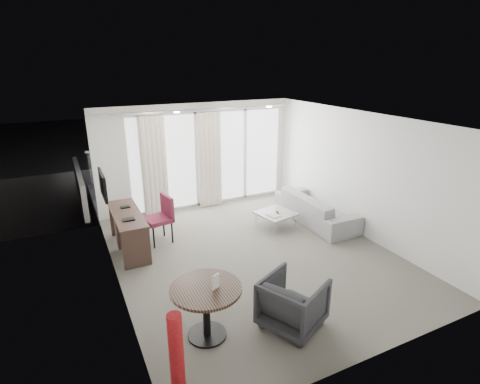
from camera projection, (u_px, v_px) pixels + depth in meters
name	position (u px, v px, depth m)	size (l,w,h in m)	color
floor	(254.00, 255.00, 7.24)	(5.00, 6.00, 0.00)	#5E5A50
ceiling	(255.00, 120.00, 6.38)	(5.00, 6.00, 0.00)	white
wall_left	(112.00, 215.00, 5.78)	(0.00, 6.00, 2.60)	silver
wall_right	(359.00, 174.00, 7.84)	(0.00, 6.00, 2.60)	silver
wall_front	(378.00, 270.00, 4.27)	(5.00, 0.00, 2.60)	silver
window_panel	(209.00, 158.00, 9.50)	(4.00, 0.02, 2.38)	white
window_frame	(210.00, 159.00, 9.48)	(4.10, 0.06, 2.44)	white
curtain_left	(154.00, 167.00, 8.76)	(0.60, 0.20, 2.38)	beige
curtain_right	(210.00, 160.00, 9.34)	(0.60, 0.20, 2.38)	beige
curtain_track	(199.00, 110.00, 8.82)	(4.80, 0.04, 0.04)	#B2B2B7
downlight_a	(177.00, 112.00, 7.36)	(0.12, 0.12, 0.02)	#FFE0B2
downlight_b	(269.00, 107.00, 8.23)	(0.12, 0.12, 0.02)	#FFE0B2
desk	(129.00, 231.00, 7.34)	(0.52, 1.65, 0.77)	#392720
tv	(103.00, 185.00, 7.01)	(0.05, 0.80, 0.50)	black
desk_chair	(158.00, 220.00, 7.60)	(0.53, 0.50, 0.98)	maroon
round_table	(207.00, 312.00, 5.00)	(0.95, 0.95, 0.76)	#362419
menu_card	(216.00, 291.00, 4.87)	(0.11, 0.02, 0.21)	white
red_lamp	(177.00, 365.00, 3.83)	(0.25, 0.25, 1.23)	maroon
tub_armchair	(293.00, 302.00, 5.22)	(0.79, 0.81, 0.74)	#2A2A2D
coffee_table	(276.00, 220.00, 8.42)	(0.75, 0.75, 0.34)	gray
remote	(277.00, 212.00, 8.33)	(0.04, 0.14, 0.02)	black
magazine	(273.00, 215.00, 8.20)	(0.22, 0.28, 0.02)	gray
sofa	(316.00, 208.00, 8.65)	(2.23, 0.87, 0.65)	gray
terrace_slab	(192.00, 188.00, 11.20)	(5.60, 3.00, 0.12)	#4D4D50
rattan_chair_a	(207.00, 177.00, 10.69)	(0.54, 0.54, 0.79)	#3D2B1C
rattan_chair_b	(248.00, 166.00, 11.93)	(0.52, 0.52, 0.76)	#3D2B1C
rattan_table	(226.00, 177.00, 11.17)	(0.51, 0.51, 0.51)	#3D2B1C
balustrade	(177.00, 159.00, 12.24)	(5.50, 0.06, 1.05)	#B2B2B7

